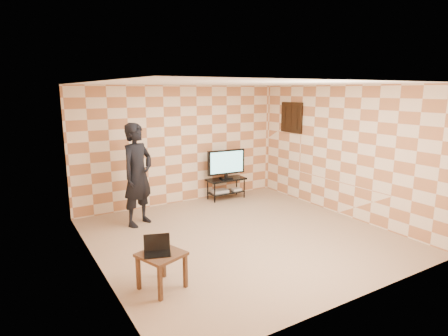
# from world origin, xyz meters

# --- Properties ---
(floor) EXTENTS (5.00, 5.00, 0.00)m
(floor) POSITION_xyz_m (0.00, 0.00, 0.00)
(floor) COLOR tan
(floor) RESTS_ON ground
(wall_back) EXTENTS (5.00, 0.02, 2.70)m
(wall_back) POSITION_xyz_m (0.00, 2.50, 1.35)
(wall_back) COLOR beige
(wall_back) RESTS_ON ground
(wall_front) EXTENTS (5.00, 0.02, 2.70)m
(wall_front) POSITION_xyz_m (0.00, -2.50, 1.35)
(wall_front) COLOR beige
(wall_front) RESTS_ON ground
(wall_left) EXTENTS (0.02, 5.00, 2.70)m
(wall_left) POSITION_xyz_m (-2.50, 0.00, 1.35)
(wall_left) COLOR beige
(wall_left) RESTS_ON ground
(wall_right) EXTENTS (0.02, 5.00, 2.70)m
(wall_right) POSITION_xyz_m (2.50, 0.00, 1.35)
(wall_right) COLOR beige
(wall_right) RESTS_ON ground
(ceiling) EXTENTS (5.00, 5.00, 0.02)m
(ceiling) POSITION_xyz_m (0.00, 0.00, 2.70)
(ceiling) COLOR white
(ceiling) RESTS_ON wall_back
(wall_art) EXTENTS (0.04, 0.72, 0.72)m
(wall_art) POSITION_xyz_m (2.47, 1.55, 1.95)
(wall_art) COLOR black
(wall_art) RESTS_ON wall_right
(tv_stand) EXTENTS (0.95, 0.43, 0.50)m
(tv_stand) POSITION_xyz_m (1.02, 2.18, 0.36)
(tv_stand) COLOR black
(tv_stand) RESTS_ON floor
(tv) EXTENTS (0.97, 0.20, 0.70)m
(tv) POSITION_xyz_m (1.02, 2.18, 0.89)
(tv) COLOR black
(tv) RESTS_ON tv_stand
(dvd_player) EXTENTS (0.40, 0.30, 0.06)m
(dvd_player) POSITION_xyz_m (0.84, 2.20, 0.20)
(dvd_player) COLOR silver
(dvd_player) RESTS_ON tv_stand
(game_console) EXTENTS (0.24, 0.18, 0.05)m
(game_console) POSITION_xyz_m (1.29, 2.14, 0.20)
(game_console) COLOR silver
(game_console) RESTS_ON tv_stand
(side_table) EXTENTS (0.66, 0.66, 0.50)m
(side_table) POSITION_xyz_m (-1.92, -0.98, 0.41)
(side_table) COLOR #392312
(side_table) RESTS_ON floor
(laptop) EXTENTS (0.41, 0.37, 0.23)m
(laptop) POSITION_xyz_m (-1.96, -0.95, 0.55)
(laptop) COLOR black
(laptop) RESTS_ON side_table
(person) EXTENTS (0.87, 0.77, 2.00)m
(person) POSITION_xyz_m (-1.37, 1.55, 1.00)
(person) COLOR black
(person) RESTS_ON floor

